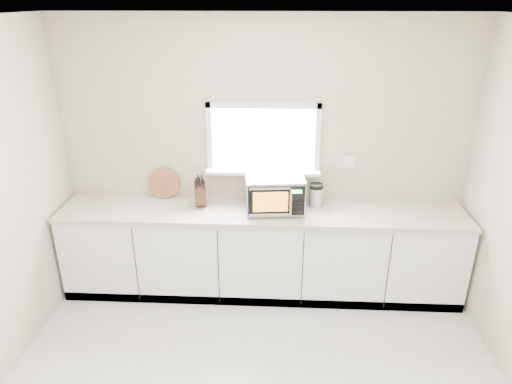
{
  "coord_description": "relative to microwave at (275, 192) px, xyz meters",
  "views": [
    {
      "loc": [
        0.15,
        -2.29,
        2.81
      ],
      "look_at": [
        -0.05,
        1.55,
        1.17
      ],
      "focal_mm": 32.0,
      "sensor_mm": 36.0,
      "label": 1
    }
  ],
  "objects": [
    {
      "name": "back_wall",
      "position": [
        -0.12,
        0.29,
        0.26
      ],
      "size": [
        4.0,
        0.17,
        2.7
      ],
      "color": "#BDB596",
      "rests_on": "ground"
    },
    {
      "name": "cabinets",
      "position": [
        -0.12,
        -0.0,
        -0.66
      ],
      "size": [
        3.92,
        0.6,
        0.88
      ],
      "primitive_type": "cube",
      "color": "white",
      "rests_on": "ground"
    },
    {
      "name": "countertop",
      "position": [
        -0.12,
        -0.01,
        -0.2
      ],
      "size": [
        3.92,
        0.64,
        0.04
      ],
      "primitive_type": "cube",
      "color": "#BBAA9B",
      "rests_on": "cabinets"
    },
    {
      "name": "microwave",
      "position": [
        0.0,
        0.0,
        0.0
      ],
      "size": [
        0.58,
        0.47,
        0.35
      ],
      "rotation": [
        0.0,
        0.0,
        0.1
      ],
      "color": "black",
      "rests_on": "countertop"
    },
    {
      "name": "knife_block",
      "position": [
        -0.73,
        0.07,
        -0.04
      ],
      "size": [
        0.15,
        0.25,
        0.34
      ],
      "rotation": [
        0.0,
        0.0,
        0.18
      ],
      "color": "#432818",
      "rests_on": "countertop"
    },
    {
      "name": "cutting_board",
      "position": [
        -1.12,
        0.24,
        -0.02
      ],
      "size": [
        0.32,
        0.08,
        0.32
      ],
      "primitive_type": "cylinder",
      "rotation": [
        1.4,
        0.0,
        0.0
      ],
      "color": "#9A593B",
      "rests_on": "countertop"
    },
    {
      "name": "coffee_grinder",
      "position": [
        0.4,
        0.1,
        -0.07
      ],
      "size": [
        0.15,
        0.15,
        0.24
      ],
      "rotation": [
        0.0,
        0.0,
        -0.07
      ],
      "color": "#B5B8BD",
      "rests_on": "countertop"
    }
  ]
}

